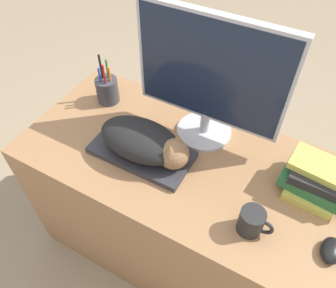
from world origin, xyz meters
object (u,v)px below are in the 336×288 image
at_px(pen_cup, 107,90).
at_px(book_stack, 317,179).
at_px(monitor, 210,77).
at_px(coffee_mug, 252,222).
at_px(keyboard, 142,152).
at_px(cat, 146,142).
at_px(computer_mouse, 331,250).

distance_m(pen_cup, book_stack, 0.89).
relative_size(monitor, coffee_mug, 4.95).
distance_m(keyboard, coffee_mug, 0.47).
distance_m(cat, monitor, 0.32).
height_order(coffee_mug, book_stack, book_stack).
relative_size(monitor, computer_mouse, 5.98).
relative_size(coffee_mug, pen_cup, 0.50).
xyz_separation_m(cat, monitor, (0.13, 0.21, 0.19)).
distance_m(keyboard, pen_cup, 0.36).
bearing_deg(monitor, computer_mouse, -26.81).
bearing_deg(book_stack, cat, -165.71).
distance_m(coffee_mug, book_stack, 0.28).
bearing_deg(cat, keyboard, 180.00).
distance_m(computer_mouse, pen_cup, 1.02).
height_order(monitor, pen_cup, monitor).
distance_m(monitor, coffee_mug, 0.49).
relative_size(cat, pen_cup, 1.60).
xyz_separation_m(monitor, coffee_mug, (0.30, -0.31, -0.23)).
bearing_deg(pen_cup, cat, -31.90).
bearing_deg(computer_mouse, coffee_mug, -170.26).
bearing_deg(book_stack, pen_cup, 176.69).
bearing_deg(monitor, cat, -121.93).
bearing_deg(coffee_mug, book_stack, 60.66).
bearing_deg(coffee_mug, cat, 167.34).
bearing_deg(coffee_mug, keyboard, 167.98).
distance_m(computer_mouse, coffee_mug, 0.24).
bearing_deg(coffee_mug, computer_mouse, 9.74).
bearing_deg(book_stack, computer_mouse, -64.03).
distance_m(keyboard, monitor, 0.37).
distance_m(monitor, computer_mouse, 0.65).
distance_m(cat, pen_cup, 0.37).
relative_size(keyboard, computer_mouse, 4.18).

